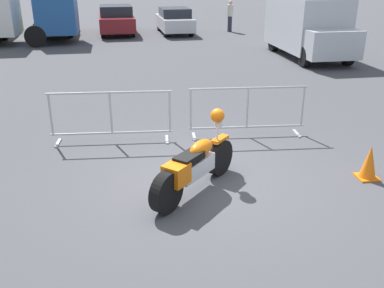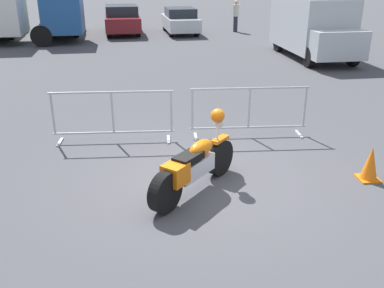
{
  "view_description": "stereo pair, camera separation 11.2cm",
  "coord_description": "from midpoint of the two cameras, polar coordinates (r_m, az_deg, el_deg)",
  "views": [
    {
      "loc": [
        -1.03,
        -6.38,
        3.31
      ],
      "look_at": [
        -0.22,
        0.05,
        0.65
      ],
      "focal_mm": 40.0,
      "sensor_mm": 36.0,
      "label": 1
    },
    {
      "loc": [
        -0.92,
        -6.39,
        3.31
      ],
      "look_at": [
        -0.22,
        0.05,
        0.65
      ],
      "focal_mm": 40.0,
      "sensor_mm": 36.0,
      "label": 2
    }
  ],
  "objects": [
    {
      "name": "motorcycle",
      "position": [
        6.71,
        0.85,
        -2.79
      ],
      "size": [
        1.53,
        1.72,
        1.21
      ],
      "rotation": [
        0.0,
        0.0,
        0.85
      ],
      "color": "black",
      "rests_on": "ground"
    },
    {
      "name": "crowd_barrier_near",
      "position": [
        8.79,
        -10.15,
        3.72
      ],
      "size": [
        2.47,
        0.53,
        1.07
      ],
      "rotation": [
        0.0,
        0.0,
        -0.04
      ],
      "color": "#9EA0A5",
      "rests_on": "ground"
    },
    {
      "name": "planter_island",
      "position": [
        23.49,
        18.11,
        14.21
      ],
      "size": [
        3.31,
        3.31,
        1.19
      ],
      "color": "#ADA89E",
      "rests_on": "ground"
    },
    {
      "name": "traffic_cone",
      "position": [
        7.77,
        23.08,
        -2.46
      ],
      "size": [
        0.34,
        0.34,
        0.59
      ],
      "color": "orange",
      "rests_on": "ground"
    },
    {
      "name": "parked_car_green",
      "position": [
        25.39,
        -24.08,
        14.69
      ],
      "size": [
        2.09,
        4.5,
        1.49
      ],
      "rotation": [
        0.0,
        0.0,
        1.64
      ],
      "color": "#236B38",
      "rests_on": "ground"
    },
    {
      "name": "parked_car_yellow",
      "position": [
        25.04,
        -16.67,
        15.53
      ],
      "size": [
        2.05,
        4.41,
        1.46
      ],
      "rotation": [
        0.0,
        0.0,
        1.64
      ],
      "color": "yellow",
      "rests_on": "ground"
    },
    {
      "name": "crowd_barrier_far",
      "position": [
        9.03,
        7.96,
        4.36
      ],
      "size": [
        2.47,
        0.53,
        1.07
      ],
      "rotation": [
        0.0,
        0.0,
        -0.04
      ],
      "color": "#9EA0A5",
      "rests_on": "ground"
    },
    {
      "name": "pedestrian",
      "position": [
        25.12,
        5.99,
        16.74
      ],
      "size": [
        0.46,
        0.46,
        1.69
      ],
      "rotation": [
        0.0,
        0.0,
        2.62
      ],
      "color": "#262838",
      "rests_on": "ground"
    },
    {
      "name": "parked_car_silver",
      "position": [
        24.41,
        -1.46,
        16.14
      ],
      "size": [
        1.91,
        4.11,
        1.36
      ],
      "rotation": [
        0.0,
        0.0,
        1.64
      ],
      "color": "#B7BABF",
      "rests_on": "ground"
    },
    {
      "name": "ground_plane",
      "position": [
        7.25,
        2.21,
        -4.84
      ],
      "size": [
        120.0,
        120.0,
        0.0
      ],
      "primitive_type": "plane",
      "color": "#424247"
    },
    {
      "name": "delivery_van",
      "position": [
        18.15,
        16.02,
        14.95
      ],
      "size": [
        2.17,
        5.08,
        2.31
      ],
      "rotation": [
        0.0,
        0.0,
        -1.53
      ],
      "color": "#B2B7BC",
      "rests_on": "ground"
    },
    {
      "name": "parked_car_maroon",
      "position": [
        24.56,
        -9.18,
        16.09
      ],
      "size": [
        2.12,
        4.56,
        1.51
      ],
      "rotation": [
        0.0,
        0.0,
        1.64
      ],
      "color": "maroon",
      "rests_on": "ground"
    }
  ]
}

